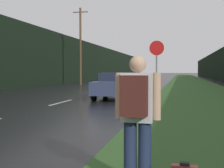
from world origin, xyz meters
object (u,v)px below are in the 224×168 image
hitchhiker_with_backpack (137,113)px  car_passing_far (148,78)px  car_passing_near (114,86)px  stop_sign (157,67)px

hitchhiker_with_backpack → car_passing_far: hitchhiker_with_backpack is taller
hitchhiker_with_backpack → car_passing_near: (-3.16, 13.42, -0.26)m
hitchhiker_with_backpack → stop_sign: bearing=98.0°
hitchhiker_with_backpack → car_passing_far: (-3.16, 33.38, -0.30)m
car_passing_near → car_passing_far: bearing=-90.0°
stop_sign → hitchhiker_with_backpack: size_ratio=1.63×
hitchhiker_with_backpack → car_passing_near: 13.79m
hitchhiker_with_backpack → car_passing_near: size_ratio=0.42×
stop_sign → car_passing_far: (-2.71, 23.73, -1.03)m
stop_sign → car_passing_far: 23.91m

